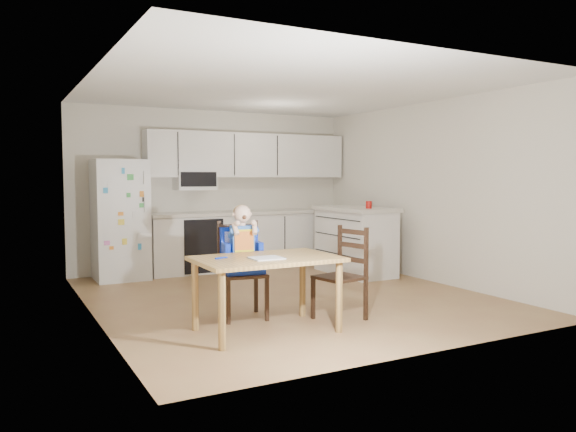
% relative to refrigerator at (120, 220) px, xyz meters
% --- Properties ---
extents(room, '(4.52, 5.01, 2.51)m').
position_rel_refrigerator_xyz_m(room, '(1.55, -1.67, 0.40)').
color(room, brown).
rests_on(room, ground).
extents(refrigerator, '(0.72, 0.70, 1.70)m').
position_rel_refrigerator_xyz_m(refrigerator, '(0.00, 0.00, 0.00)').
color(refrigerator, silver).
rests_on(refrigerator, ground).
extents(kitchen_run, '(3.37, 0.62, 2.15)m').
position_rel_refrigerator_xyz_m(kitchen_run, '(2.05, 0.09, 0.03)').
color(kitchen_run, silver).
rests_on(kitchen_run, ground).
extents(kitchen_island, '(0.71, 1.36, 1.01)m').
position_rel_refrigerator_xyz_m(kitchen_island, '(3.20, -1.21, -0.34)').
color(kitchen_island, silver).
rests_on(kitchen_island, ground).
extents(red_cup, '(0.09, 0.09, 0.11)m').
position_rel_refrigerator_xyz_m(red_cup, '(3.16, -1.61, 0.21)').
color(red_cup, '#B4110C').
rests_on(red_cup, kitchen_island).
extents(dining_table, '(1.32, 0.85, 0.71)m').
position_rel_refrigerator_xyz_m(dining_table, '(0.66, -3.42, -0.24)').
color(dining_table, brown).
rests_on(dining_table, ground).
extents(napkin, '(0.29, 0.25, 0.01)m').
position_rel_refrigerator_xyz_m(napkin, '(0.62, -3.52, -0.14)').
color(napkin, '#B4B4B9').
rests_on(napkin, dining_table).
extents(toddler_spoon, '(0.12, 0.06, 0.02)m').
position_rel_refrigerator_xyz_m(toddler_spoon, '(0.24, -3.33, -0.13)').
color(toddler_spoon, '#0A27AF').
rests_on(toddler_spoon, dining_table).
extents(chair_booster, '(0.50, 0.50, 1.17)m').
position_rel_refrigerator_xyz_m(chair_booster, '(0.67, -2.80, -0.14)').
color(chair_booster, black).
rests_on(chair_booster, ground).
extents(chair_side, '(0.49, 0.49, 0.95)m').
position_rel_refrigerator_xyz_m(chair_side, '(1.61, -3.35, -0.31)').
color(chair_side, black).
rests_on(chair_side, ground).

